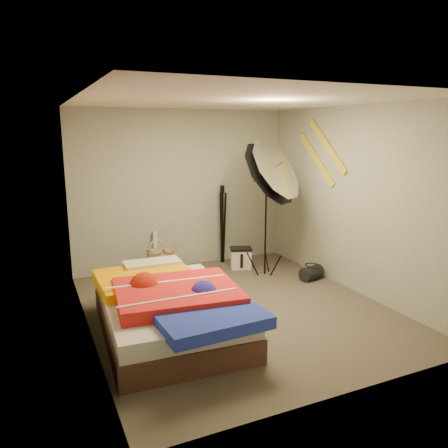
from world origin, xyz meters
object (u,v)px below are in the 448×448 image
wrapping_roll (155,251)px  photo_umbrella (268,174)px  bed (170,308)px  camera_tripod (222,219)px  camera_case (241,259)px  tote_bag (163,263)px  duffel_bag (311,273)px

wrapping_roll → photo_umbrella: 2.16m
wrapping_roll → bed: size_ratio=0.28×
wrapping_roll → camera_tripod: camera_tripod is taller
camera_case → photo_umbrella: bearing=-58.1°
camera_case → camera_tripod: (-0.13, 0.44, 0.59)m
tote_bag → camera_tripod: camera_tripod is taller
bed → photo_umbrella: bearing=31.6°
camera_case → duffel_bag: 1.17m
duffel_bag → bed: 2.57m
camera_case → camera_tripod: 0.74m
camera_case → tote_bag: bearing=-166.6°
tote_bag → photo_umbrella: (1.38, -0.74, 1.34)m
wrapping_roll → tote_bag: bearing=-86.6°
tote_bag → bed: 1.94m
duffel_bag → camera_tripod: 1.72m
wrapping_roll → bed: (-0.45, -2.21, -0.02)m
camera_case → photo_umbrella: (0.13, -0.60, 1.40)m
tote_bag → bed: bearing=-101.1°
wrapping_roll → photo_umbrella: bearing=-37.4°
bed → camera_tripod: bearing=53.8°
wrapping_roll → bed: wrapping_roll is taller
wrapping_roll → duffel_bag: (1.98, -1.40, -0.21)m
camera_case → photo_umbrella: size_ratio=0.15×
camera_case → duffel_bag: bearing=-32.6°
tote_bag → camera_tripod: (1.13, 0.30, 0.53)m
duffel_bag → tote_bag: bearing=137.1°
bed → camera_tripod: size_ratio=1.69×
bed → duffel_bag: bearing=18.6°
tote_bag → bed: size_ratio=0.20×
tote_bag → bed: (-0.47, -1.88, 0.08)m
wrapping_roll → camera_case: size_ratio=1.98×
duffel_bag → camera_tripod: bearing=107.2°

